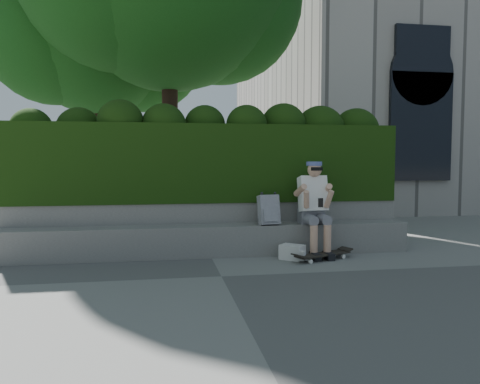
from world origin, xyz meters
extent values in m
plane|color=slate|center=(0.00, 0.00, 0.00)|extent=(80.00, 80.00, 0.00)
cube|color=gray|center=(0.00, 1.25, 0.23)|extent=(6.00, 0.45, 0.45)
cube|color=gray|center=(0.00, 1.73, 0.38)|extent=(6.00, 0.50, 0.75)
cube|color=black|center=(0.00, 1.95, 1.35)|extent=(6.00, 1.00, 1.20)
cylinder|color=black|center=(-0.48, 5.14, 1.66)|extent=(0.35, 0.35, 3.33)
cylinder|color=black|center=(-2.14, 6.43, 1.34)|extent=(0.32, 0.32, 2.69)
sphere|color=black|center=(-2.14, 6.43, 4.66)|extent=(4.30, 4.30, 4.30)
cube|color=slate|center=(1.52, 1.20, 0.56)|extent=(0.36, 0.26, 0.22)
cube|color=white|center=(1.52, 1.13, 0.90)|extent=(0.40, 0.32, 0.55)
sphere|color=tan|center=(1.52, 1.06, 1.26)|extent=(0.21, 0.21, 0.21)
cylinder|color=#55619C|center=(1.52, 1.08, 1.35)|extent=(0.23, 0.23, 0.06)
cube|color=black|center=(1.52, 0.78, 0.80)|extent=(0.07, 0.02, 0.13)
cylinder|color=tan|center=(1.42, 0.76, 0.24)|extent=(0.11, 0.11, 0.47)
cylinder|color=tan|center=(1.62, 0.76, 0.24)|extent=(0.11, 0.11, 0.47)
cube|color=black|center=(1.42, 0.70, 0.05)|extent=(0.10, 0.26, 0.10)
cube|color=black|center=(1.62, 0.70, 0.05)|extent=(0.10, 0.26, 0.10)
cube|color=black|center=(1.53, 0.68, 0.08)|extent=(0.89, 0.53, 0.02)
cylinder|color=silver|center=(1.28, 0.48, 0.03)|extent=(0.07, 0.05, 0.06)
cylinder|color=silver|center=(1.21, 0.65, 0.03)|extent=(0.07, 0.05, 0.06)
cylinder|color=silver|center=(1.84, 0.71, 0.03)|extent=(0.07, 0.05, 0.06)
cylinder|color=silver|center=(1.77, 0.88, 0.03)|extent=(0.07, 0.05, 0.06)
cube|color=#B5B4B9|center=(0.85, 1.15, 0.67)|extent=(0.31, 0.19, 0.44)
cube|color=silver|center=(1.11, 0.79, 0.10)|extent=(0.39, 0.38, 0.21)
camera|label=1|loc=(-0.72, -5.52, 1.41)|focal=35.00mm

